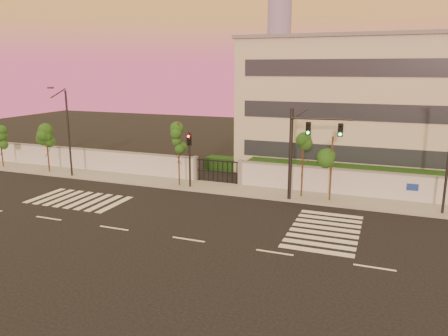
{
  "coord_description": "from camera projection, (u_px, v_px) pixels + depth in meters",
  "views": [
    {
      "loc": [
        10.15,
        -20.93,
        9.49
      ],
      "look_at": [
        -0.15,
        6.0,
        2.86
      ],
      "focal_mm": 35.0,
      "sensor_mm": 36.0,
      "label": 1
    }
  ],
  "objects": [
    {
      "name": "sidewalk",
      "position": [
        246.0,
        191.0,
        34.25
      ],
      "size": [
        60.0,
        3.0,
        0.15
      ],
      "primitive_type": "cube",
      "color": "gray",
      "rests_on": "ground"
    },
    {
      "name": "traffic_signal_main",
      "position": [
        303.0,
        144.0,
        30.68
      ],
      "size": [
        4.26,
        0.73,
        6.75
      ],
      "rotation": [
        0.0,
        0.0,
        0.13
      ],
      "color": "black",
      "rests_on": "ground"
    },
    {
      "name": "street_tree_b",
      "position": [
        47.0,
        140.0,
        39.73
      ],
      "size": [
        1.64,
        1.31,
        4.24
      ],
      "color": "#382314",
      "rests_on": "ground"
    },
    {
      "name": "street_tree_c",
      "position": [
        179.0,
        140.0,
        34.8
      ],
      "size": [
        1.47,
        1.17,
        5.27
      ],
      "color": "#382314",
      "rests_on": "ground"
    },
    {
      "name": "road_markings",
      "position": [
        191.0,
        216.0,
        28.68
      ],
      "size": [
        57.0,
        7.62,
        0.02
      ],
      "color": "silver",
      "rests_on": "ground"
    },
    {
      "name": "traffic_signal_secondary",
      "position": [
        189.0,
        153.0,
        34.58
      ],
      "size": [
        0.36,
        0.34,
        4.59
      ],
      "rotation": [
        0.0,
        0.0,
        -0.23
      ],
      "color": "black",
      "rests_on": "ground"
    },
    {
      "name": "ground",
      "position": [
        189.0,
        240.0,
        24.71
      ],
      "size": [
        120.0,
        120.0,
        0.0
      ],
      "primitive_type": "plane",
      "color": "black",
      "rests_on": "ground"
    },
    {
      "name": "street_tree_d",
      "position": [
        303.0,
        153.0,
        31.82
      ],
      "size": [
        1.52,
        1.21,
        4.68
      ],
      "color": "#382314",
      "rests_on": "ground"
    },
    {
      "name": "street_tree_a",
      "position": [
        0.0,
        138.0,
        41.7
      ],
      "size": [
        1.49,
        1.18,
        3.99
      ],
      "color": "#382314",
      "rests_on": "ground"
    },
    {
      "name": "perimeter_wall",
      "position": [
        253.0,
        174.0,
        35.36
      ],
      "size": [
        60.0,
        0.36,
        2.2
      ],
      "color": "#AFB1B6",
      "rests_on": "ground"
    },
    {
      "name": "hedge_row",
      "position": [
        274.0,
        171.0,
        37.54
      ],
      "size": [
        41.0,
        4.25,
        1.8
      ],
      "color": "#103813",
      "rests_on": "ground"
    },
    {
      "name": "streetlight_west",
      "position": [
        67.0,
        129.0,
        37.76
      ],
      "size": [
        0.48,
        1.92,
        7.98
      ],
      "color": "black",
      "rests_on": "ground"
    },
    {
      "name": "street_tree_e",
      "position": [
        332.0,
        154.0,
        30.88
      ],
      "size": [
        1.54,
        1.23,
        4.79
      ],
      "color": "#382314",
      "rests_on": "ground"
    },
    {
      "name": "institutional_building",
      "position": [
        378.0,
        105.0,
        40.21
      ],
      "size": [
        24.4,
        12.4,
        12.25
      ],
      "color": "beige",
      "rests_on": "ground"
    }
  ]
}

